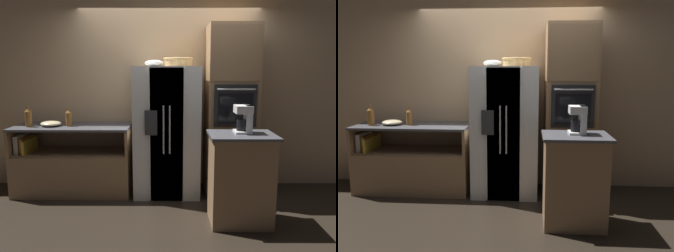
% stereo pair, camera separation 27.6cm
% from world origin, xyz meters
% --- Properties ---
extents(ground_plane, '(20.00, 20.00, 0.00)m').
position_xyz_m(ground_plane, '(0.00, 0.00, 0.00)').
color(ground_plane, black).
extents(wall_back, '(12.00, 0.06, 2.80)m').
position_xyz_m(wall_back, '(0.00, 0.47, 1.40)').
color(wall_back, tan).
rests_on(wall_back, ground_plane).
extents(counter_left, '(1.56, 0.66, 0.93)m').
position_xyz_m(counter_left, '(-1.31, 0.11, 0.33)').
color(counter_left, '#93704C').
rests_on(counter_left, ground_plane).
extents(refrigerator, '(0.86, 0.73, 1.71)m').
position_xyz_m(refrigerator, '(-0.03, 0.08, 0.86)').
color(refrigerator, silver).
rests_on(refrigerator, ground_plane).
extents(wall_oven, '(0.63, 0.72, 2.24)m').
position_xyz_m(wall_oven, '(0.81, 0.10, 1.12)').
color(wall_oven, '#93704C').
rests_on(wall_oven, ground_plane).
extents(island_counter, '(0.70, 0.54, 1.00)m').
position_xyz_m(island_counter, '(0.78, -0.81, 0.50)').
color(island_counter, '#93704C').
rests_on(island_counter, ground_plane).
extents(wicker_basket, '(0.38, 0.38, 0.11)m').
position_xyz_m(wicker_basket, '(0.12, 0.09, 1.77)').
color(wicker_basket, tan).
rests_on(wicker_basket, refrigerator).
extents(fruit_bowl, '(0.25, 0.25, 0.08)m').
position_xyz_m(fruit_bowl, '(-0.19, 0.10, 1.75)').
color(fruit_bowl, white).
rests_on(fruit_bowl, refrigerator).
extents(bottle_tall, '(0.08, 0.08, 0.25)m').
position_xyz_m(bottle_tall, '(-1.34, 0.08, 1.04)').
color(bottle_tall, brown).
rests_on(bottle_tall, counter_left).
extents(bottle_short, '(0.09, 0.09, 0.28)m').
position_xyz_m(bottle_short, '(-1.85, 0.02, 1.05)').
color(bottle_short, brown).
rests_on(bottle_short, counter_left).
extents(mixing_bowl, '(0.27, 0.27, 0.07)m').
position_xyz_m(mixing_bowl, '(-1.58, 0.07, 0.96)').
color(mixing_bowl, beige).
rests_on(mixing_bowl, counter_left).
extents(coffee_maker, '(0.18, 0.21, 0.30)m').
position_xyz_m(coffee_maker, '(0.82, -0.75, 1.16)').
color(coffee_maker, white).
rests_on(coffee_maker, island_counter).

